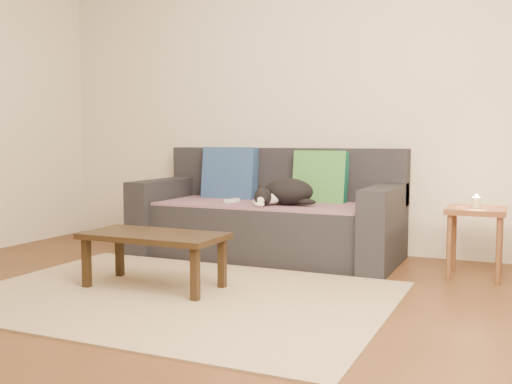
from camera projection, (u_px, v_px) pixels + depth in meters
ground at (163, 303)px, 3.45m from camera, size 4.50×4.50×0.00m
back_wall at (289, 98)px, 5.16m from camera, size 4.50×0.04×2.60m
sofa at (269, 218)px, 4.86m from camera, size 2.10×0.94×0.87m
throw_blanket at (265, 204)px, 4.76m from camera, size 1.66×0.74×0.02m
cushion_navy at (230, 176)px, 5.16m from camera, size 0.48×0.18×0.49m
cushion_green at (320, 178)px, 4.83m from camera, size 0.43×0.17×0.45m
cat at (286, 192)px, 4.58m from camera, size 0.48×0.42×0.21m
wii_remote_a at (232, 201)px, 4.78m from camera, size 0.07×0.15×0.03m
wii_remote_b at (259, 202)px, 4.68m from camera, size 0.05×0.15×0.03m
side_table at (476, 220)px, 4.07m from camera, size 0.38×0.38×0.48m
candle at (477, 202)px, 4.06m from camera, size 0.06×0.06×0.09m
rug at (177, 296)px, 3.59m from camera, size 2.50×1.80×0.01m
coffee_table at (154, 240)px, 3.75m from camera, size 0.89×0.45×0.36m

